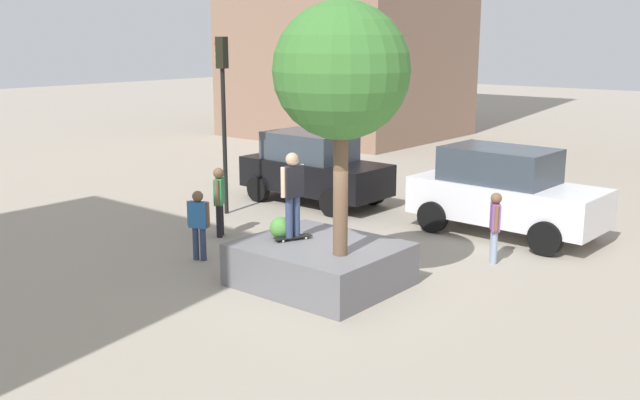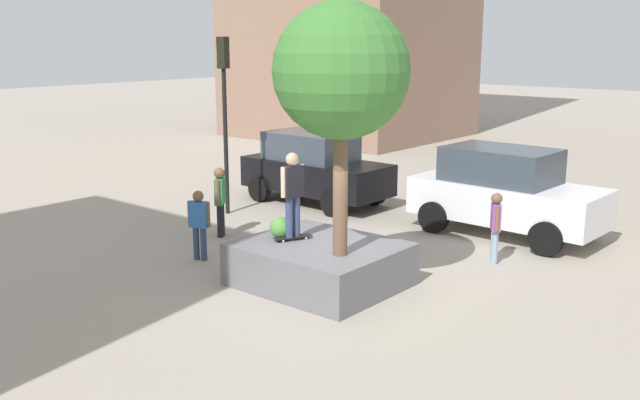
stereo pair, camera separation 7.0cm
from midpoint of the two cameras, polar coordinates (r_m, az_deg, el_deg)
ground_plane at (r=14.44m, az=1.14°, el=-7.09°), size 120.00×120.00×0.00m
planter_ledge at (r=14.56m, az=-0.14°, el=-5.12°), size 3.07×2.63×0.86m
plaza_tree at (r=13.14m, az=1.55°, el=10.11°), size 2.51×2.51×4.72m
boxwood_shrub at (r=14.76m, az=-3.27°, el=-2.22°), size 0.46×0.46×0.46m
skateboard at (r=14.69m, az=-2.30°, el=-2.97°), size 0.51×0.82×0.07m
skateboarder at (r=14.45m, az=-2.34°, el=0.91°), size 0.27×0.59×1.73m
sedan_parked at (r=21.59m, az=-0.62°, el=2.60°), size 4.63×2.23×2.13m
police_car at (r=18.63m, az=14.33°, el=0.68°), size 4.83×2.38×2.21m
traffic_light_median at (r=20.14m, az=-7.82°, el=8.20°), size 0.37×0.33×4.93m
bystander_watching at (r=16.27m, az=13.60°, el=-1.76°), size 0.39×0.47×1.60m
passerby_with_bag at (r=16.24m, az=-9.75°, el=-1.61°), size 0.50×0.34×1.60m
pedestrian_crossing at (r=18.09m, az=-8.12°, el=0.24°), size 0.44×0.50×1.76m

